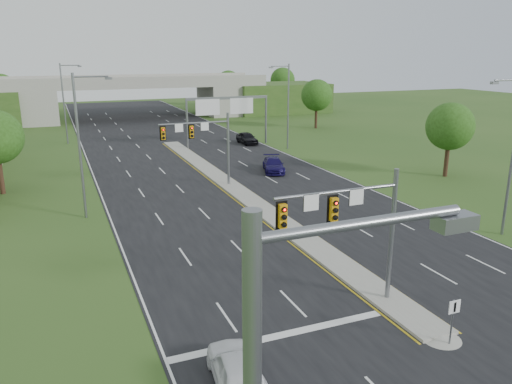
{
  "coord_description": "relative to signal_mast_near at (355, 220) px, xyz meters",
  "views": [
    {
      "loc": [
        -15.15,
        -19.14,
        12.42
      ],
      "look_at": [
        -2.49,
        11.91,
        3.0
      ],
      "focal_mm": 35.0,
      "sensor_mm": 36.0,
      "label": 1
    }
  ],
  "objects": [
    {
      "name": "ground",
      "position": [
        2.26,
        0.07,
        -4.73
      ],
      "size": [
        240.0,
        240.0,
        0.0
      ],
      "primitive_type": "plane",
      "color": "#2E4F1C",
      "rests_on": "ground"
    },
    {
      "name": "road",
      "position": [
        2.26,
        35.07,
        -4.72
      ],
      "size": [
        24.0,
        160.0,
        0.02
      ],
      "primitive_type": "cube",
      "color": "black",
      "rests_on": "ground"
    },
    {
      "name": "median",
      "position": [
        2.26,
        23.07,
        -4.63
      ],
      "size": [
        2.0,
        54.0,
        0.16
      ],
      "primitive_type": "cube",
      "color": "gray",
      "rests_on": "road"
    },
    {
      "name": "median_nose",
      "position": [
        2.26,
        -3.93,
        -4.63
      ],
      "size": [
        2.0,
        2.0,
        0.16
      ],
      "primitive_type": "cone",
      "color": "gray",
      "rests_on": "road"
    },
    {
      "name": "lane_markings",
      "position": [
        1.66,
        28.99,
        -4.7
      ],
      "size": [
        23.72,
        160.0,
        0.01
      ],
      "color": "gold",
      "rests_on": "road"
    },
    {
      "name": "signal_mast_near",
      "position": [
        0.0,
        0.0,
        0.0
      ],
      "size": [
        6.62,
        0.6,
        7.0
      ],
      "color": "slate",
      "rests_on": "ground"
    },
    {
      "name": "signal_mast_far",
      "position": [
        0.0,
        25.0,
        0.0
      ],
      "size": [
        6.62,
        0.6,
        7.0
      ],
      "color": "slate",
      "rests_on": "ground"
    },
    {
      "name": "keep_right_sign",
      "position": [
        2.26,
        -4.45,
        -3.21
      ],
      "size": [
        0.6,
        0.13,
        2.2
      ],
      "color": "slate",
      "rests_on": "ground"
    },
    {
      "name": "sign_gantry",
      "position": [
        8.95,
        44.99,
        0.51
      ],
      "size": [
        11.58,
        0.44,
        6.67
      ],
      "color": "slate",
      "rests_on": "ground"
    },
    {
      "name": "overpass",
      "position": [
        2.26,
        80.07,
        -1.17
      ],
      "size": [
        80.0,
        14.0,
        8.1
      ],
      "color": "gray",
      "rests_on": "ground"
    },
    {
      "name": "lightpole_l_mid",
      "position": [
        -11.03,
        20.07,
        1.38
      ],
      "size": [
        2.85,
        0.25,
        11.0
      ],
      "color": "slate",
      "rests_on": "ground"
    },
    {
      "name": "lightpole_l_far",
      "position": [
        -11.03,
        55.07,
        1.38
      ],
      "size": [
        2.85,
        0.25,
        11.0
      ],
      "color": "slate",
      "rests_on": "ground"
    },
    {
      "name": "lightpole_r_near",
      "position": [
        15.56,
        5.07,
        1.38
      ],
      "size": [
        2.85,
        0.25,
        11.0
      ],
      "color": "slate",
      "rests_on": "ground"
    },
    {
      "name": "lightpole_r_far",
      "position": [
        15.56,
        40.07,
        1.38
      ],
      "size": [
        2.85,
        0.25,
        11.0
      ],
      "color": "slate",
      "rests_on": "ground"
    },
    {
      "name": "tree_r_near",
      "position": [
        24.26,
        20.07,
        0.45
      ],
      "size": [
        4.8,
        4.8,
        7.6
      ],
      "color": "#382316",
      "rests_on": "ground"
    },
    {
      "name": "tree_r_mid",
      "position": [
        28.26,
        55.07,
        0.78
      ],
      "size": [
        5.2,
        5.2,
        8.12
      ],
      "color": "#382316",
      "rests_on": "ground"
    },
    {
      "name": "tree_back_b",
      "position": [
        -21.74,
        94.07,
        0.78
      ],
      "size": [
        5.6,
        5.6,
        8.32
      ],
      "color": "#382316",
      "rests_on": "ground"
    },
    {
      "name": "tree_back_c",
      "position": [
        26.26,
        94.07,
        0.78
      ],
      "size": [
        5.6,
        5.6,
        8.32
      ],
      "color": "#382316",
      "rests_on": "ground"
    },
    {
      "name": "tree_back_d",
      "position": [
        40.26,
        94.07,
        1.11
      ],
      "size": [
        6.0,
        6.0,
        8.85
      ],
      "color": "#382316",
      "rests_on": "ground"
    },
    {
      "name": "car_white",
      "position": [
        -7.36,
        -3.69,
        -3.92
      ],
      "size": [
        2.45,
        4.84,
        1.58
      ],
      "primitive_type": "imported",
      "rotation": [
        0.0,
        0.0,
        3.01
      ],
      "color": "silver",
      "rests_on": "road"
    },
    {
      "name": "car_far_b",
      "position": [
        8.6,
        28.65,
        -3.96
      ],
      "size": [
        3.58,
        5.51,
        1.49
      ],
      "primitive_type": "imported",
      "rotation": [
        0.0,
        0.0,
        -0.32
      ],
      "color": "#110A41",
      "rests_on": "road"
    },
    {
      "name": "car_far_c",
      "position": [
        12.09,
        45.53,
        -3.9
      ],
      "size": [
        1.95,
        4.77,
        1.62
      ],
      "primitive_type": "imported",
      "rotation": [
        0.0,
        0.0,
        0.01
      ],
      "color": "black",
      "rests_on": "road"
    }
  ]
}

